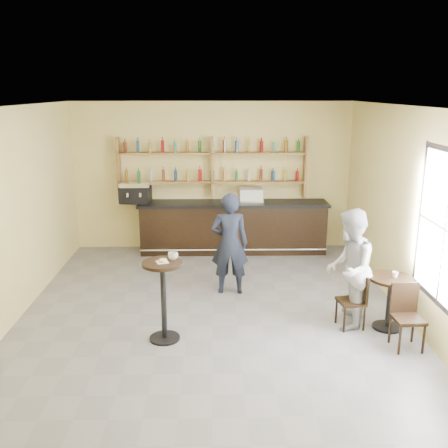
{
  "coord_description": "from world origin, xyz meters",
  "views": [
    {
      "loc": [
        0.03,
        -7.27,
        3.43
      ],
      "look_at": [
        0.2,
        0.8,
        1.25
      ],
      "focal_mm": 40.0,
      "sensor_mm": 36.0,
      "label": 1
    }
  ],
  "objects_px": {
    "pedestal_table": "(164,301)",
    "cafe_table": "(389,303)",
    "espresso_machine": "(135,192)",
    "man_main": "(230,244)",
    "pastry_case": "(251,195)",
    "chair_west": "(351,301)",
    "bar_counter": "(233,227)",
    "patron_second": "(349,269)",
    "chair_south": "(408,318)"
  },
  "relations": [
    {
      "from": "espresso_machine",
      "to": "pastry_case",
      "type": "relative_size",
      "value": 1.24
    },
    {
      "from": "espresso_machine",
      "to": "pedestal_table",
      "type": "height_order",
      "value": "espresso_machine"
    },
    {
      "from": "pedestal_table",
      "to": "patron_second",
      "type": "relative_size",
      "value": 0.65
    },
    {
      "from": "pedestal_table",
      "to": "man_main",
      "type": "distance_m",
      "value": 1.98
    },
    {
      "from": "espresso_machine",
      "to": "pedestal_table",
      "type": "distance_m",
      "value": 4.17
    },
    {
      "from": "chair_west",
      "to": "chair_south",
      "type": "height_order",
      "value": "chair_south"
    },
    {
      "from": "bar_counter",
      "to": "chair_south",
      "type": "xyz_separation_m",
      "value": [
        2.2,
        -4.31,
        -0.1
      ]
    },
    {
      "from": "pastry_case",
      "to": "pedestal_table",
      "type": "relative_size",
      "value": 0.43
    },
    {
      "from": "pedestal_table",
      "to": "cafe_table",
      "type": "bearing_deg",
      "value": 4.85
    },
    {
      "from": "chair_west",
      "to": "chair_south",
      "type": "xyz_separation_m",
      "value": [
        0.6,
        -0.65,
        0.03
      ]
    },
    {
      "from": "bar_counter",
      "to": "man_main",
      "type": "distance_m",
      "value": 2.32
    },
    {
      "from": "chair_west",
      "to": "man_main",
      "type": "bearing_deg",
      "value": -136.75
    },
    {
      "from": "man_main",
      "to": "patron_second",
      "type": "xyz_separation_m",
      "value": [
        1.71,
        -1.3,
        0.01
      ]
    },
    {
      "from": "pastry_case",
      "to": "patron_second",
      "type": "xyz_separation_m",
      "value": [
        1.18,
        -3.6,
        -0.35
      ]
    },
    {
      "from": "bar_counter",
      "to": "espresso_machine",
      "type": "relative_size",
      "value": 6.49
    },
    {
      "from": "pedestal_table",
      "to": "pastry_case",
      "type": "bearing_deg",
      "value": 69.35
    },
    {
      "from": "chair_south",
      "to": "chair_west",
      "type": "bearing_deg",
      "value": 129.53
    },
    {
      "from": "patron_second",
      "to": "pastry_case",
      "type": "bearing_deg",
      "value": -141.81
    },
    {
      "from": "pedestal_table",
      "to": "cafe_table",
      "type": "distance_m",
      "value": 3.29
    },
    {
      "from": "pastry_case",
      "to": "cafe_table",
      "type": "distance_m",
      "value": 4.2
    },
    {
      "from": "bar_counter",
      "to": "cafe_table",
      "type": "distance_m",
      "value": 4.29
    },
    {
      "from": "bar_counter",
      "to": "pastry_case",
      "type": "relative_size",
      "value": 8.06
    },
    {
      "from": "espresso_machine",
      "to": "chair_west",
      "type": "height_order",
      "value": "espresso_machine"
    },
    {
      "from": "chair_west",
      "to": "patron_second",
      "type": "xyz_separation_m",
      "value": [
        -0.04,
        0.06,
        0.48
      ]
    },
    {
      "from": "cafe_table",
      "to": "chair_west",
      "type": "relative_size",
      "value": 0.96
    },
    {
      "from": "pastry_case",
      "to": "man_main",
      "type": "relative_size",
      "value": 0.28
    },
    {
      "from": "pastry_case",
      "to": "chair_south",
      "type": "height_order",
      "value": "pastry_case"
    },
    {
      "from": "man_main",
      "to": "chair_west",
      "type": "distance_m",
      "value": 2.27
    },
    {
      "from": "chair_south",
      "to": "patron_second",
      "type": "distance_m",
      "value": 1.06
    },
    {
      "from": "chair_west",
      "to": "patron_second",
      "type": "bearing_deg",
      "value": -153.89
    },
    {
      "from": "man_main",
      "to": "espresso_machine",
      "type": "bearing_deg",
      "value": -49.28
    },
    {
      "from": "espresso_machine",
      "to": "pedestal_table",
      "type": "relative_size",
      "value": 0.54
    },
    {
      "from": "pastry_case",
      "to": "man_main",
      "type": "distance_m",
      "value": 2.38
    },
    {
      "from": "pastry_case",
      "to": "chair_west",
      "type": "bearing_deg",
      "value": -76.04
    },
    {
      "from": "chair_west",
      "to": "chair_south",
      "type": "bearing_deg",
      "value": 33.87
    },
    {
      "from": "man_main",
      "to": "chair_west",
      "type": "bearing_deg",
      "value": 142.7
    },
    {
      "from": "pastry_case",
      "to": "patron_second",
      "type": "distance_m",
      "value": 3.8
    },
    {
      "from": "pastry_case",
      "to": "patron_second",
      "type": "relative_size",
      "value": 0.28
    },
    {
      "from": "bar_counter",
      "to": "patron_second",
      "type": "xyz_separation_m",
      "value": [
        1.56,
        -3.6,
        0.35
      ]
    },
    {
      "from": "espresso_machine",
      "to": "pedestal_table",
      "type": "bearing_deg",
      "value": -69.11
    },
    {
      "from": "man_main",
      "to": "cafe_table",
      "type": "xyz_separation_m",
      "value": [
        2.3,
        -1.42,
        -0.49
      ]
    },
    {
      "from": "pastry_case",
      "to": "cafe_table",
      "type": "xyz_separation_m",
      "value": [
        1.77,
        -3.71,
        -0.85
      ]
    },
    {
      "from": "bar_counter",
      "to": "patron_second",
      "type": "distance_m",
      "value": 3.94
    },
    {
      "from": "espresso_machine",
      "to": "cafe_table",
      "type": "relative_size",
      "value": 0.78
    },
    {
      "from": "pedestal_table",
      "to": "cafe_table",
      "type": "height_order",
      "value": "pedestal_table"
    },
    {
      "from": "cafe_table",
      "to": "pedestal_table",
      "type": "bearing_deg",
      "value": -175.15
    },
    {
      "from": "pastry_case",
      "to": "chair_west",
      "type": "xyz_separation_m",
      "value": [
        1.22,
        -3.66,
        -0.83
      ]
    },
    {
      "from": "pastry_case",
      "to": "man_main",
      "type": "xyz_separation_m",
      "value": [
        -0.53,
        -2.29,
        -0.36
      ]
    },
    {
      "from": "cafe_table",
      "to": "patron_second",
      "type": "relative_size",
      "value": 0.45
    },
    {
      "from": "cafe_table",
      "to": "chair_south",
      "type": "height_order",
      "value": "chair_south"
    }
  ]
}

